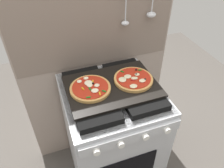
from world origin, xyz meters
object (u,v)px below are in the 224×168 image
object	(u,v)px
pizza_left	(90,88)
pizza_right	(133,79)
stove	(112,135)
baking_tray	(112,86)

from	to	relation	value
pizza_left	pizza_right	world-z (taller)	same
stove	baking_tray	xyz separation A→B (m)	(0.00, 0.00, 0.46)
stove	pizza_left	bearing A→B (deg)	176.29
pizza_right	stove	bearing A→B (deg)	178.98
pizza_right	pizza_left	bearing A→B (deg)	177.66
pizza_left	stove	bearing A→B (deg)	-3.71
pizza_left	pizza_right	xyz separation A→B (m)	(0.27, -0.01, 0.00)
stove	baking_tray	world-z (taller)	baking_tray
baking_tray	pizza_left	distance (m)	0.13
baking_tray	pizza_right	bearing A→B (deg)	-1.71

